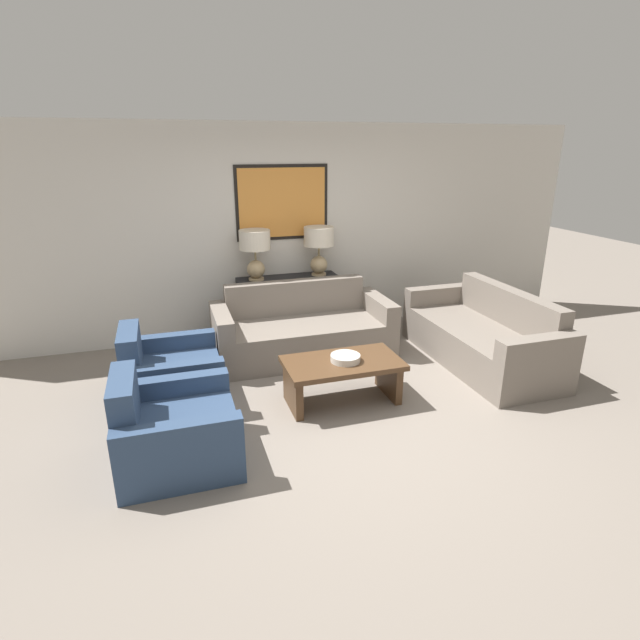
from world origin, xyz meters
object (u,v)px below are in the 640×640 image
Objects in this scene: table_lamp_right at (319,244)px; decorative_bowl at (345,358)px; console_table at (289,307)px; couch_by_side at (483,338)px; armchair_near_back_wall at (169,376)px; coffee_table at (342,372)px; table_lamp_left at (255,248)px; armchair_near_camera at (173,431)px; couch_by_back_wall at (302,332)px.

table_lamp_right is 2.18× the size of decorative_bowl.
console_table is at bearing 92.31° from decorative_bowl.
couch_by_side reaches higher than armchair_near_back_wall.
table_lamp_right is at bearing 79.40° from coffee_table.
table_lamp_left reaches higher than armchair_near_camera.
decorative_bowl is (-0.33, -1.90, -0.73)m from table_lamp_right.
table_lamp_left reaches higher than couch_by_back_wall.
decorative_bowl is (0.08, -1.90, 0.07)m from console_table.
table_lamp_left is 2.09m from decorative_bowl.
armchair_near_back_wall is 1.04m from armchair_near_camera.
table_lamp_right is 0.67× the size of armchair_near_camera.
couch_by_side reaches higher than armchair_near_camera.
couch_by_side is 1.84× the size of coffee_table.
table_lamp_left is at bearing 180.00° from console_table.
coffee_table is at bearing -100.60° from table_lamp_right.
table_lamp_right is 2.06m from decorative_bowl.
couch_by_side is at bearing 15.22° from armchair_near_camera.
couch_by_side is 2.25× the size of armchair_near_back_wall.
decorative_bowl is at bearing -38.84° from coffee_table.
couch_by_side is at bearing -22.79° from couch_by_back_wall.
console_table is at bearing 91.67° from coffee_table.
table_lamp_left is 2.13m from coffee_table.
couch_by_back_wall is 1.00× the size of couch_by_side.
armchair_near_back_wall is at bearing -144.98° from table_lamp_right.
couch_by_side is (1.52, -1.46, -0.91)m from table_lamp_right.
couch_by_back_wall is 2.25× the size of armchair_near_back_wall.
table_lamp_right is 2.11m from coffee_table.
armchair_near_camera is (-1.13, -2.40, -0.93)m from table_lamp_left.
table_lamp_right reaches higher than couch_by_side.
console_table is at bearing 41.55° from armchair_near_back_wall.
armchair_near_back_wall reaches higher than decorative_bowl.
armchair_near_back_wall is (-1.54, -0.71, -0.03)m from couch_by_back_wall.
couch_by_side is 3.59m from armchair_near_camera.
couch_by_side is (2.33, -1.46, -0.91)m from table_lamp_left.
coffee_table is (0.46, -1.88, -0.88)m from table_lamp_left.
console_table is 2.07× the size of table_lamp_right.
decorative_bowl is 1.72m from armchair_near_back_wall.
table_lamp_right is at bearing 35.02° from armchair_near_back_wall.
table_lamp_right is at bearing 0.00° from table_lamp_left.
couch_by_back_wall is (-0.41, -0.65, -0.91)m from table_lamp_right.
armchair_near_camera is at bearing -131.32° from couch_by_back_wall.
armchair_near_back_wall reaches higher than coffee_table.
couch_by_back_wall is at bearing 48.68° from armchair_near_camera.
table_lamp_left is 1.00× the size of table_lamp_right.
armchair_near_camera is (-1.54, -1.75, -0.03)m from couch_by_back_wall.
decorative_bowl is (0.08, -1.25, 0.17)m from couch_by_back_wall.
armchair_near_camera is at bearing -162.78° from decorative_bowl.
armchair_near_back_wall is at bearing -138.45° from console_table.
console_table is 2.07× the size of table_lamp_left.
decorative_bowl is at bearing -87.69° from console_table.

